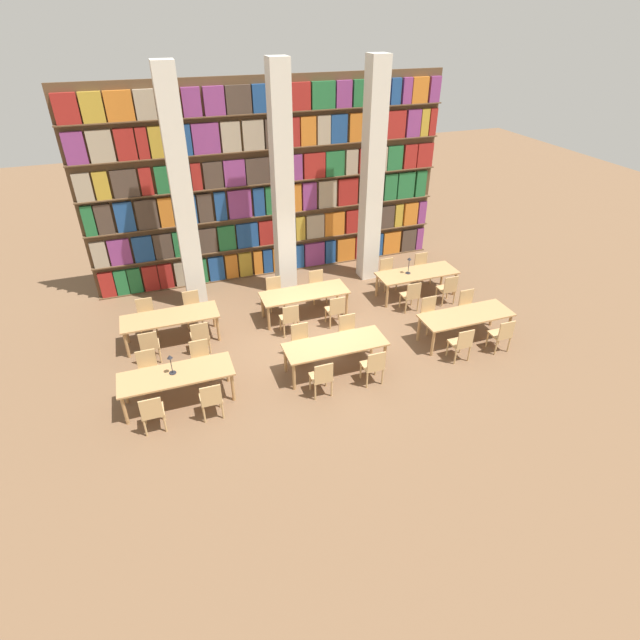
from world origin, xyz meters
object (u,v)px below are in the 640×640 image
Objects in this scene: chair_9 at (430,313)px; reading_table_5 at (417,275)px; pillar_left at (182,197)px; desk_lamp_0 at (171,361)px; chair_1 at (148,369)px; chair_11 at (468,306)px; chair_0 at (152,412)px; reading_table_2 at (466,317)px; chair_4 at (322,377)px; chair_18 at (336,310)px; reading_table_0 at (176,377)px; chair_15 at (192,307)px; chair_16 at (290,318)px; chair_13 at (146,315)px; reading_table_1 at (335,347)px; chair_7 at (349,332)px; reading_table_4 at (304,295)px; chair_19 at (317,285)px; chair_21 at (388,273)px; chair_10 at (502,334)px; chair_22 at (448,288)px; pillar_center at (282,187)px; reading_table_3 at (170,319)px; chair_8 at (461,343)px; desk_lamp_1 at (409,263)px; chair_2 at (211,399)px; chair_6 at (373,366)px; chair_12 at (150,345)px; chair_17 at (275,292)px; chair_3 at (201,359)px; chair_20 at (411,295)px; pillar_right at (372,177)px; chair_14 at (200,336)px; chair_5 at (301,341)px.

chair_9 is 0.38× the size of reading_table_5.
desk_lamp_0 is at bearing -103.51° from pillar_left.
chair_1 is 7.86m from chair_11.
reading_table_2 is at bearing 5.51° from chair_0.
chair_18 is (1.24, 2.43, 0.00)m from chair_4.
desk_lamp_0 reaches higher than reading_table_0.
chair_16 is at bearing 148.49° from chair_15.
chair_13 is 1.13m from chair_15.
chair_15 is at bearing 131.41° from reading_table_1.
chair_13 is 1.00× the size of chair_16.
chair_7 is at bearing -93.87° from chair_18.
chair_4 reaches higher than reading_table_4.
chair_15 is 1.00× the size of chair_19.
chair_21 is at bearing -89.77° from chair_9.
chair_10 reaches higher than reading_table_5.
chair_18 is at bearing -179.39° from chair_22.
chair_7 and chair_10 have the same top height.
chair_11 is (7.37, 0.67, -0.55)m from desk_lamp_0.
pillar_center is 13.57× the size of desk_lamp_0.
reading_table_3 is at bearing -179.15° from reading_table_4.
chair_9 is at bearing 6.06° from desk_lamp_0.
chair_8 is (5.33, -4.65, -2.53)m from pillar_left.
reading_table_4 is 4.73× the size of desk_lamp_1.
reading_table_1 is 2.61× the size of chair_9.
chair_2 is 3.68m from chair_15.
chair_1 reaches higher than reading_table_0.
reading_table_5 is (-0.56, 1.67, 0.18)m from chair_11.
chair_6 is (0.56, -4.75, -2.53)m from pillar_center.
chair_12 is (-4.45, 0.99, 0.00)m from chair_7.
chair_17 is 1.00× the size of chair_19.
chair_19 is (3.50, 2.34, 0.00)m from chair_3.
chair_19 is (0.68, 3.13, -0.18)m from reading_table_1.
chair_20 is at bearing 114.98° from chair_10.
chair_7 is at bearing 90.00° from chair_6.
chair_20 is at bearing 0.60° from chair_16.
pillar_right is 4.14m from chair_9.
desk_lamp_0 is 0.20× the size of reading_table_4.
chair_14 and chair_15 have the same top height.
chair_10 reaches higher than reading_table_2.
reading_table_2 is at bearing -35.23° from reading_table_4.
pillar_right is 6.92× the size of chair_5.
reading_table_0 is at bearing -167.05° from chair_22.
chair_22 is (3.27, 0.03, 0.00)m from chair_18.
desk_lamp_0 is 0.51× the size of chair_12.
chair_2 is at bearing -152.28° from desk_lamp_1.
reading_table_1 is at bearing 50.98° from chair_4.
chair_5 is 1.00× the size of chair_11.
chair_6 is 1.00× the size of chair_16.
chair_21 is at bearing 14.85° from reading_table_4.
chair_3 reaches higher than reading_table_1.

